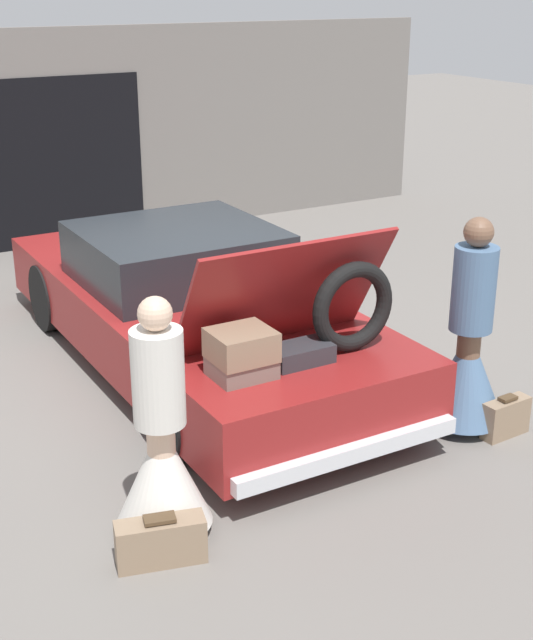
{
  "coord_description": "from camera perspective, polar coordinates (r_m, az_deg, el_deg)",
  "views": [
    {
      "loc": [
        -3.22,
        -6.94,
        3.36
      ],
      "look_at": [
        0.0,
        -1.37,
        0.89
      ],
      "focal_mm": 50.0,
      "sensor_mm": 36.0,
      "label": 1
    }
  ],
  "objects": [
    {
      "name": "person_right",
      "position": [
        7.12,
        12.76,
        -2.26
      ],
      "size": [
        0.63,
        0.63,
        1.73
      ],
      "rotation": [
        0.0,
        0.0,
        1.35
      ],
      "color": "brown",
      "rests_on": "ground_plane"
    },
    {
      "name": "suitcase_beside_left_person",
      "position": [
        5.64,
        -6.78,
        -13.89
      ],
      "size": [
        0.58,
        0.31,
        0.32
      ],
      "color": "#8C7259",
      "rests_on": "ground_plane"
    },
    {
      "name": "garage_wall_back",
      "position": [
        12.15,
        -14.49,
        11.03
      ],
      "size": [
        12.0,
        0.14,
        2.8
      ],
      "color": "slate",
      "rests_on": "ground_plane"
    },
    {
      "name": "person_left",
      "position": [
        5.7,
        -6.73,
        -8.46
      ],
      "size": [
        0.62,
        0.62,
        1.62
      ],
      "rotation": [
        0.0,
        0.0,
        -1.43
      ],
      "color": "beige",
      "rests_on": "ground_plane"
    },
    {
      "name": "suitcase_beside_right_person",
      "position": [
        7.25,
        15.06,
        -6.05
      ],
      "size": [
        0.42,
        0.16,
        0.34
      ],
      "color": "#8C7259",
      "rests_on": "ground_plane"
    },
    {
      "name": "car",
      "position": [
        8.15,
        -4.82,
        0.86
      ],
      "size": [
        1.97,
        5.06,
        1.65
      ],
      "color": "maroon",
      "rests_on": "ground_plane"
    },
    {
      "name": "ground_plane",
      "position": [
        8.36,
        -4.69,
        -2.79
      ],
      "size": [
        40.0,
        40.0,
        0.0
      ],
      "primitive_type": "plane",
      "color": "slate"
    }
  ]
}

